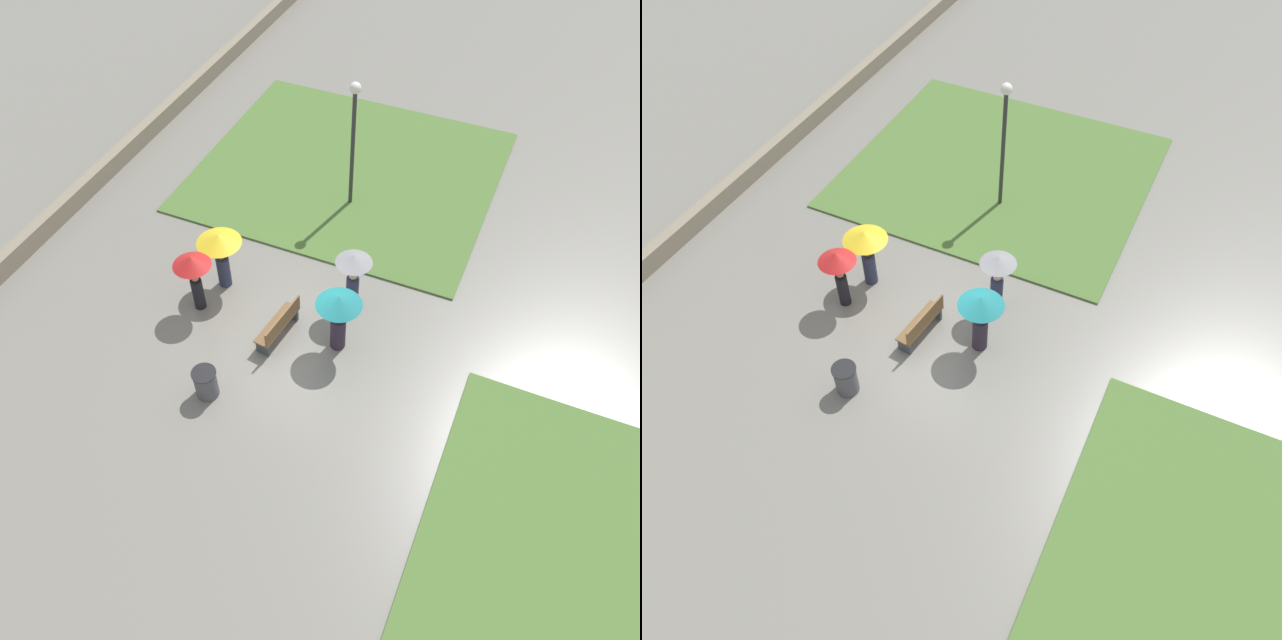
{
  "view_description": "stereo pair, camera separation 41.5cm",
  "coord_description": "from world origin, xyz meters",
  "views": [
    {
      "loc": [
        8.84,
        4.63,
        12.52
      ],
      "look_at": [
        -0.05,
        0.82,
        1.01
      ],
      "focal_mm": 35.0,
      "sensor_mm": 36.0,
      "label": 1
    },
    {
      "loc": [
        8.67,
        5.01,
        12.52
      ],
      "look_at": [
        -0.05,
        0.82,
        1.01
      ],
      "focal_mm": 35.0,
      "sensor_mm": 36.0,
      "label": 2
    }
  ],
  "objects": [
    {
      "name": "ground_plane",
      "position": [
        0.0,
        0.0,
        0.0
      ],
      "size": [
        90.0,
        90.0,
        0.0
      ],
      "primitive_type": "plane",
      "color": "slate"
    },
    {
      "name": "lawn_patch_near",
      "position": [
        -7.07,
        -1.17,
        0.03
      ],
      "size": [
        8.41,
        9.35,
        0.06
      ],
      "color": "#4C7033",
      "rests_on": "ground_plane"
    },
    {
      "name": "lawn_patch_far",
      "position": [
        3.43,
        8.74,
        0.03
      ],
      "size": [
        8.24,
        8.4,
        0.06
      ],
      "color": "#4C7033",
      "rests_on": "ground_plane"
    },
    {
      "name": "parapet_wall",
      "position": [
        0.0,
        -8.26,
        0.29
      ],
      "size": [
        45.0,
        0.35,
        0.59
      ],
      "color": "gray",
      "rests_on": "ground_plane"
    },
    {
      "name": "park_bench",
      "position": [
        0.06,
        -0.24,
        0.46
      ],
      "size": [
        1.58,
        0.61,
        0.9
      ],
      "rotation": [
        0.0,
        0.0,
        -0.13
      ],
      "color": "brown",
      "rests_on": "ground_plane"
    },
    {
      "name": "lamp_post",
      "position": [
        -5.59,
        -0.53,
        2.62
      ],
      "size": [
        0.32,
        0.32,
        4.02
      ],
      "color": "#2D2D30",
      "rests_on": "ground_plane"
    },
    {
      "name": "trash_bin",
      "position": [
        2.31,
        -1.07,
        0.42
      ],
      "size": [
        0.59,
        0.59,
        0.83
      ],
      "color": "#4C4C51",
      "rests_on": "ground_plane"
    },
    {
      "name": "crowd_person_teal",
      "position": [
        -0.25,
        1.23,
        1.33
      ],
      "size": [
        1.13,
        1.13,
        1.82
      ],
      "rotation": [
        0.0,
        0.0,
        2.31
      ],
      "color": "#2D2333",
      "rests_on": "ground_plane"
    },
    {
      "name": "crowd_person_red",
      "position": [
        -0.03,
        -2.63,
        1.36
      ],
      "size": [
        0.98,
        0.98,
        1.81
      ],
      "rotation": [
        0.0,
        0.0,
        2.66
      ],
      "color": "black",
      "rests_on": "ground_plane"
    },
    {
      "name": "crowd_person_grey",
      "position": [
        -1.58,
        1.08,
        1.31
      ],
      "size": [
        0.93,
        0.93,
        1.9
      ],
      "rotation": [
        0.0,
        0.0,
        3.21
      ],
      "color": "#282D47",
      "rests_on": "ground_plane"
    },
    {
      "name": "crowd_person_yellow",
      "position": [
        -1.02,
        -2.42,
        1.35
      ],
      "size": [
        1.18,
        1.18,
        1.79
      ],
      "rotation": [
        0.0,
        0.0,
        3.54
      ],
      "color": "#282D47",
      "rests_on": "ground_plane"
    }
  ]
}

